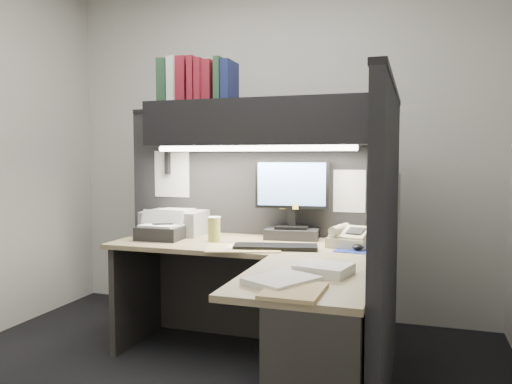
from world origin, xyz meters
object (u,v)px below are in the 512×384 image
(keyboard, at_px, (275,247))
(coffee_cup, at_px, (214,230))
(desk, at_px, (271,319))
(overhead_shelf, at_px, (260,123))
(printer, at_px, (176,222))
(notebook_stack, at_px, (162,233))
(telephone, at_px, (351,239))
(monitor, at_px, (292,208))

(keyboard, xyz_separation_m, coffee_cup, (-0.45, 0.14, 0.06))
(desk, bearing_deg, coffee_cup, 134.67)
(overhead_shelf, relative_size, coffee_cup, 10.38)
(overhead_shelf, height_order, printer, overhead_shelf)
(notebook_stack, bearing_deg, printer, 93.98)
(printer, relative_size, notebook_stack, 1.43)
(telephone, height_order, notebook_stack, telephone)
(coffee_cup, distance_m, notebook_stack, 0.37)
(overhead_shelf, distance_m, printer, 0.93)
(keyboard, bearing_deg, coffee_cup, 150.05)
(desk, distance_m, overhead_shelf, 1.33)
(telephone, distance_m, coffee_cup, 0.87)
(desk, bearing_deg, notebook_stack, 150.32)
(overhead_shelf, relative_size, telephone, 6.31)
(keyboard, xyz_separation_m, telephone, (0.41, 0.22, 0.04))
(printer, bearing_deg, overhead_shelf, -3.27)
(telephone, bearing_deg, monitor, 170.93)
(desk, distance_m, coffee_cup, 0.86)
(keyboard, height_order, notebook_stack, notebook_stack)
(keyboard, bearing_deg, desk, -89.87)
(telephone, bearing_deg, coffee_cup, -161.82)
(desk, distance_m, notebook_stack, 1.10)
(overhead_shelf, height_order, telephone, overhead_shelf)
(notebook_stack, bearing_deg, desk, -29.68)
(monitor, relative_size, coffee_cup, 3.54)
(monitor, distance_m, printer, 0.85)
(desk, relative_size, coffee_cup, 11.39)
(telephone, xyz_separation_m, printer, (-1.25, 0.13, 0.03))
(overhead_shelf, height_order, monitor, overhead_shelf)
(notebook_stack, bearing_deg, monitor, 18.77)
(desk, relative_size, overhead_shelf, 1.10)
(desk, distance_m, telephone, 0.78)
(telephone, height_order, coffee_cup, coffee_cup)
(desk, relative_size, telephone, 6.92)
(monitor, height_order, coffee_cup, monitor)
(desk, height_order, overhead_shelf, overhead_shelf)
(monitor, bearing_deg, overhead_shelf, -175.04)
(desk, xyz_separation_m, notebook_stack, (-0.91, 0.52, 0.33))
(keyboard, bearing_deg, printer, 144.38)
(coffee_cup, bearing_deg, keyboard, -17.27)
(telephone, relative_size, notebook_stack, 0.85)
(monitor, relative_size, printer, 1.28)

